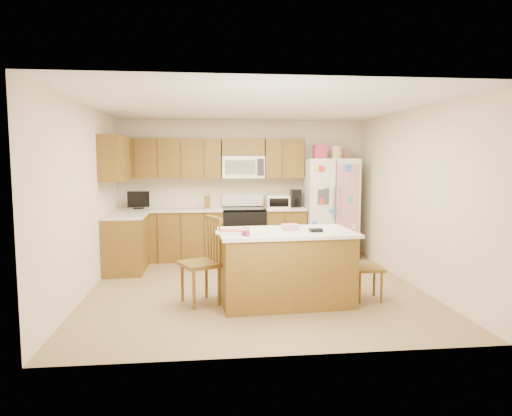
{
  "coord_description": "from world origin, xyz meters",
  "views": [
    {
      "loc": [
        -0.67,
        -6.18,
        1.78
      ],
      "look_at": [
        0.05,
        0.35,
        1.08
      ],
      "focal_mm": 32.0,
      "sensor_mm": 36.0,
      "label": 1
    }
  ],
  "objects": [
    {
      "name": "stove",
      "position": [
        0.0,
        1.94,
        0.47
      ],
      "size": [
        0.76,
        0.65,
        1.13
      ],
      "color": "black",
      "rests_on": "ground"
    },
    {
      "name": "windsor_chair_right",
      "position": [
        1.34,
        -0.69,
        0.42
      ],
      "size": [
        0.39,
        0.41,
        0.88
      ],
      "color": "brown",
      "rests_on": "ground"
    },
    {
      "name": "windsor_chair_back",
      "position": [
        0.25,
        0.01,
        0.41
      ],
      "size": [
        0.4,
        0.39,
        0.87
      ],
      "color": "brown",
      "rests_on": "ground"
    },
    {
      "name": "windsor_chair_left",
      "position": [
        -0.72,
        -0.61,
        0.51
      ],
      "size": [
        0.59,
        0.6,
        1.08
      ],
      "color": "brown",
      "rests_on": "ground"
    },
    {
      "name": "cabinetry",
      "position": [
        -0.98,
        1.79,
        0.91
      ],
      "size": [
        3.36,
        1.56,
        2.15
      ],
      "color": "brown",
      "rests_on": "ground"
    },
    {
      "name": "room_shell",
      "position": [
        0.0,
        0.0,
        1.44
      ],
      "size": [
        4.6,
        4.6,
        2.52
      ],
      "color": "beige",
      "rests_on": "ground"
    },
    {
      "name": "refrigerator",
      "position": [
        1.57,
        1.87,
        0.92
      ],
      "size": [
        0.9,
        0.79,
        2.04
      ],
      "color": "white",
      "rests_on": "ground"
    },
    {
      "name": "ground",
      "position": [
        0.0,
        0.0,
        0.0
      ],
      "size": [
        4.5,
        4.5,
        0.0
      ],
      "primitive_type": "plane",
      "color": "olive",
      "rests_on": "ground"
    },
    {
      "name": "island",
      "position": [
        0.3,
        -0.7,
        0.46
      ],
      "size": [
        1.73,
        1.06,
        1.0
      ],
      "color": "brown",
      "rests_on": "ground"
    }
  ]
}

